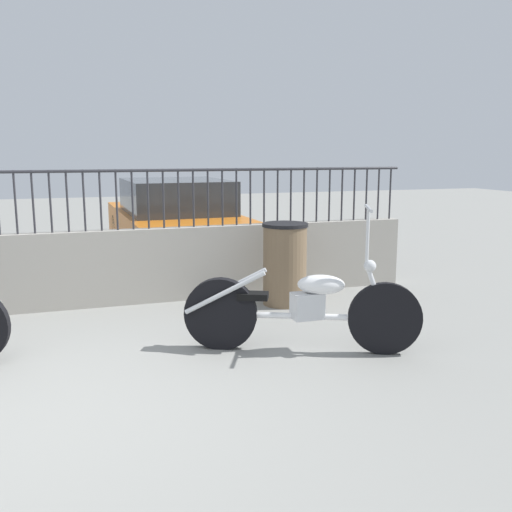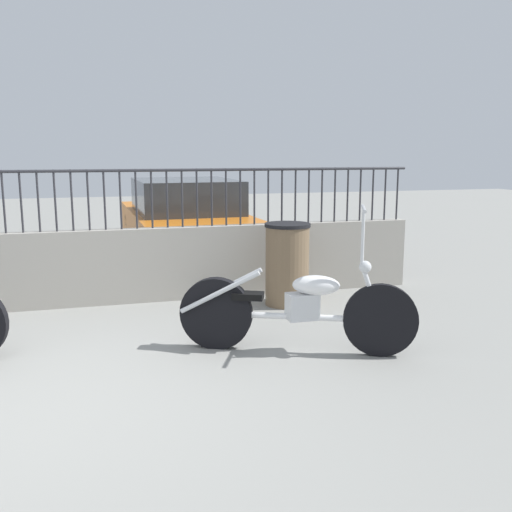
{
  "view_description": "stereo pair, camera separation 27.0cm",
  "coord_description": "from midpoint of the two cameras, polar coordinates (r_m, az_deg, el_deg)",
  "views": [
    {
      "loc": [
        0.36,
        -4.02,
        1.81
      ],
      "look_at": [
        2.27,
        1.72,
        0.7
      ],
      "focal_mm": 40.0,
      "sensor_mm": 36.0,
      "label": 1
    },
    {
      "loc": [
        0.62,
        -4.1,
        1.81
      ],
      "look_at": [
        2.27,
        1.72,
        0.7
      ],
      "focal_mm": 40.0,
      "sensor_mm": 36.0,
      "label": 2
    }
  ],
  "objects": [
    {
      "name": "low_wall",
      "position": [
        7.02,
        -19.5,
        -1.38
      ],
      "size": [
        9.3,
        0.18,
        0.9
      ],
      "color": "#9E998E",
      "rests_on": "ground_plane"
    },
    {
      "name": "trash_bin",
      "position": [
        6.8,
        4.27,
        -0.81
      ],
      "size": [
        0.54,
        0.54,
        0.98
      ],
      "color": "brown",
      "rests_on": "ground_plane"
    },
    {
      "name": "motorcycle_white",
      "position": [
        5.21,
        4.43,
        -5.24
      ],
      "size": [
        2.01,
        1.0,
        1.35
      ],
      "rotation": [
        0.0,
        0.0,
        -0.42
      ],
      "color": "black",
      "rests_on": "ground_plane"
    },
    {
      "name": "fence_railing",
      "position": [
        6.9,
        -19.97,
        6.2
      ],
      "size": [
        9.3,
        0.04,
        0.71
      ],
      "color": "#2D2D33",
      "rests_on": "low_wall"
    },
    {
      "name": "car_orange",
      "position": [
        9.85,
        -6.39,
        3.72
      ],
      "size": [
        1.88,
        4.35,
        1.35
      ],
      "rotation": [
        0.0,
        0.0,
        1.6
      ],
      "color": "black",
      "rests_on": "ground_plane"
    },
    {
      "name": "ground_plane",
      "position": [
        4.47,
        -21.34,
        -14.23
      ],
      "size": [
        40.0,
        40.0,
        0.0
      ],
      "primitive_type": "plane",
      "color": "gray"
    }
  ]
}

